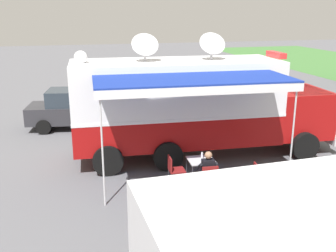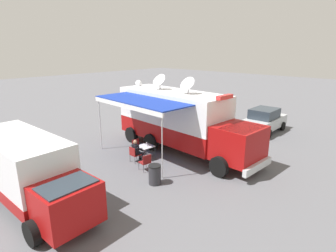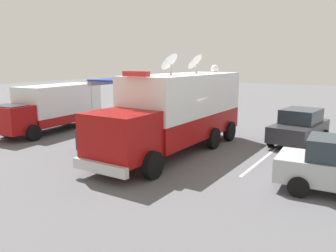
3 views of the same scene
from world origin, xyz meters
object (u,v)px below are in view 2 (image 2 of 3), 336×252
seated_responder (137,150)px  trash_bin (155,174)px  support_truck (28,171)px  car_behind_truck (264,120)px  command_truck (181,119)px  folding_chair_spare_by_truck (146,161)px  folding_chair_beside_table (137,146)px  car_far_corner (179,112)px  water_bottle (147,144)px  folding_chair_at_table (134,153)px  folding_table (146,147)px

seated_responder → trash_bin: 2.79m
support_truck → car_behind_truck: 15.77m
command_truck → seated_responder: size_ratio=7.69×
command_truck → folding_chair_spare_by_truck: 3.72m
folding_chair_spare_by_truck → support_truck: 5.32m
command_truck → trash_bin: (4.04, 1.92, -1.49)m
trash_bin → car_behind_truck: car_behind_truck is taller
command_truck → folding_chair_beside_table: command_truck is taller
seated_responder → support_truck: support_truck is taller
car_far_corner → water_bottle: bearing=27.4°
trash_bin → car_far_corner: car_far_corner is taller
folding_chair_at_table → folding_chair_spare_by_truck: bearing=77.0°
command_truck → folding_chair_spare_by_truck: size_ratio=11.04×
water_bottle → folding_chair_spare_by_truck: size_ratio=0.26×
support_truck → seated_responder: bearing=-178.8°
folding_chair_at_table → support_truck: (5.42, 0.13, 0.87)m
command_truck → folding_chair_beside_table: size_ratio=11.04×
seated_responder → folding_chair_at_table: bearing=-3.1°
trash_bin → folding_table: bearing=-124.7°
command_truck → folding_chair_at_table: command_truck is taller
command_truck → car_behind_truck: 7.41m
seated_responder → support_truck: 5.66m
folding_table → folding_chair_spare_by_truck: size_ratio=0.97×
folding_table → folding_chair_beside_table: 0.87m
trash_bin → support_truck: 5.17m
command_truck → car_behind_truck: (-7.05, 2.03, -1.07)m
car_far_corner → seated_responder: bearing=24.9°
folding_table → seated_responder: size_ratio=0.67×
command_truck → folding_chair_beside_table: bearing=-33.2°
folding_chair_at_table → seated_responder: seated_responder is taller
command_truck → seated_responder: bearing=-11.9°
water_bottle → car_far_corner: size_ratio=0.05×
folding_chair_spare_by_truck → car_behind_truck: car_behind_truck is taller
folding_chair_spare_by_truck → car_far_corner: bearing=-149.5°
command_truck → folding_chair_at_table: (3.09, -0.62, -1.43)m
folding_table → support_truck: (6.22, 0.09, 0.71)m
folding_table → water_bottle: size_ratio=3.76×
folding_chair_at_table → trash_bin: trash_bin is taller
folding_chair_beside_table → support_truck: 6.45m
command_truck → water_bottle: 2.56m
command_truck → folding_chair_at_table: 3.47m
command_truck → car_far_corner: bearing=-138.7°
seated_responder → support_truck: (5.61, 0.12, 0.73)m
command_truck → car_far_corner: size_ratio=2.17×
water_bottle → folding_chair_spare_by_truck: water_bottle is taller
support_truck → trash_bin: bearing=151.6°
folding_chair_at_table → car_behind_truck: bearing=165.3°
water_bottle → support_truck: size_ratio=0.03×
seated_responder → car_behind_truck: 10.30m
car_far_corner → folding_chair_beside_table: bearing=21.5°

